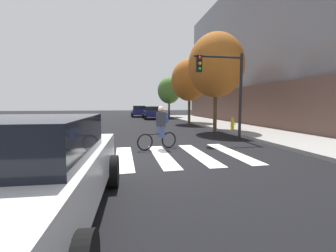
{
  "coord_description": "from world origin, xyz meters",
  "views": [
    {
      "loc": [
        -0.71,
        -7.47,
        1.76
      ],
      "look_at": [
        1.05,
        1.22,
        0.91
      ],
      "focal_mm": 24.17,
      "sensor_mm": 36.0,
      "label": 1
    }
  ],
  "objects_px": {
    "street_tree_far": "(169,91)",
    "sedan_mid": "(151,112)",
    "sedan_far": "(139,111)",
    "cyclist": "(160,128)",
    "traffic_light_near": "(225,81)",
    "fire_hydrant": "(232,123)",
    "street_tree_near": "(216,65)",
    "street_tree_mid": "(189,80)",
    "sedan_near": "(31,172)"
  },
  "relations": [
    {
      "from": "sedan_near",
      "to": "sedan_mid",
      "type": "relative_size",
      "value": 1.07
    },
    {
      "from": "street_tree_near",
      "to": "traffic_light_near",
      "type": "bearing_deg",
      "value": -105.91
    },
    {
      "from": "sedan_near",
      "to": "street_tree_far",
      "type": "xyz_separation_m",
      "value": [
        7.23,
        25.39,
        2.7
      ]
    },
    {
      "from": "sedan_near",
      "to": "cyclist",
      "type": "bearing_deg",
      "value": 62.97
    },
    {
      "from": "fire_hydrant",
      "to": "street_tree_near",
      "type": "bearing_deg",
      "value": 166.77
    },
    {
      "from": "fire_hydrant",
      "to": "sedan_mid",
      "type": "bearing_deg",
      "value": 104.28
    },
    {
      "from": "sedan_mid",
      "to": "fire_hydrant",
      "type": "relative_size",
      "value": 5.61
    },
    {
      "from": "sedan_near",
      "to": "street_tree_mid",
      "type": "xyz_separation_m",
      "value": [
        7.27,
        16.52,
        3.12
      ]
    },
    {
      "from": "traffic_light_near",
      "to": "street_tree_far",
      "type": "relative_size",
      "value": 0.8
    },
    {
      "from": "sedan_far",
      "to": "traffic_light_near",
      "type": "xyz_separation_m",
      "value": [
        2.59,
        -21.99,
        2.05
      ]
    },
    {
      "from": "sedan_mid",
      "to": "traffic_light_near",
      "type": "relative_size",
      "value": 1.04
    },
    {
      "from": "fire_hydrant",
      "to": "street_tree_mid",
      "type": "relative_size",
      "value": 0.13
    },
    {
      "from": "sedan_near",
      "to": "sedan_far",
      "type": "bearing_deg",
      "value": 82.96
    },
    {
      "from": "sedan_near",
      "to": "street_tree_far",
      "type": "relative_size",
      "value": 0.9
    },
    {
      "from": "street_tree_far",
      "to": "sedan_near",
      "type": "bearing_deg",
      "value": -105.89
    },
    {
      "from": "sedan_mid",
      "to": "street_tree_mid",
      "type": "xyz_separation_m",
      "value": [
        2.55,
        -7.24,
        3.16
      ]
    },
    {
      "from": "cyclist",
      "to": "street_tree_far",
      "type": "height_order",
      "value": "street_tree_far"
    },
    {
      "from": "traffic_light_near",
      "to": "cyclist",
      "type": "bearing_deg",
      "value": -155.83
    },
    {
      "from": "fire_hydrant",
      "to": "street_tree_far",
      "type": "bearing_deg",
      "value": 93.7
    },
    {
      "from": "traffic_light_near",
      "to": "street_tree_far",
      "type": "xyz_separation_m",
      "value": [
        1.08,
        18.54,
        0.66
      ]
    },
    {
      "from": "street_tree_near",
      "to": "street_tree_mid",
      "type": "xyz_separation_m",
      "value": [
        0.15,
        6.25,
        -0.27
      ]
    },
    {
      "from": "traffic_light_near",
      "to": "fire_hydrant",
      "type": "distance_m",
      "value": 4.43
    },
    {
      "from": "street_tree_near",
      "to": "street_tree_mid",
      "type": "distance_m",
      "value": 6.26
    },
    {
      "from": "sedan_far",
      "to": "street_tree_near",
      "type": "relative_size",
      "value": 0.73
    },
    {
      "from": "street_tree_far",
      "to": "sedan_far",
      "type": "bearing_deg",
      "value": 136.7
    },
    {
      "from": "street_tree_mid",
      "to": "sedan_mid",
      "type": "bearing_deg",
      "value": 109.41
    },
    {
      "from": "sedan_near",
      "to": "sedan_mid",
      "type": "height_order",
      "value": "sedan_near"
    },
    {
      "from": "street_tree_near",
      "to": "sedan_near",
      "type": "bearing_deg",
      "value": -124.75
    },
    {
      "from": "fire_hydrant",
      "to": "street_tree_far",
      "type": "relative_size",
      "value": 0.15
    },
    {
      "from": "sedan_near",
      "to": "street_tree_near",
      "type": "bearing_deg",
      "value": 55.25
    },
    {
      "from": "traffic_light_near",
      "to": "fire_hydrant",
      "type": "bearing_deg",
      "value": 56.69
    },
    {
      "from": "sedan_far",
      "to": "cyclist",
      "type": "height_order",
      "value": "cyclist"
    },
    {
      "from": "cyclist",
      "to": "street_tree_mid",
      "type": "height_order",
      "value": "street_tree_mid"
    },
    {
      "from": "traffic_light_near",
      "to": "street_tree_near",
      "type": "relative_size",
      "value": 0.67
    },
    {
      "from": "fire_hydrant",
      "to": "street_tree_mid",
      "type": "bearing_deg",
      "value": 98.3
    },
    {
      "from": "sedan_far",
      "to": "street_tree_mid",
      "type": "distance_m",
      "value": 13.25
    },
    {
      "from": "fire_hydrant",
      "to": "street_tree_far",
      "type": "height_order",
      "value": "street_tree_far"
    },
    {
      "from": "cyclist",
      "to": "street_tree_far",
      "type": "bearing_deg",
      "value": 77.32
    },
    {
      "from": "sedan_far",
      "to": "street_tree_mid",
      "type": "height_order",
      "value": "street_tree_mid"
    },
    {
      "from": "street_tree_mid",
      "to": "street_tree_near",
      "type": "bearing_deg",
      "value": -91.37
    },
    {
      "from": "sedan_mid",
      "to": "street_tree_mid",
      "type": "height_order",
      "value": "street_tree_mid"
    },
    {
      "from": "street_tree_mid",
      "to": "cyclist",
      "type": "bearing_deg",
      "value": -112.15
    },
    {
      "from": "fire_hydrant",
      "to": "street_tree_mid",
      "type": "distance_m",
      "value": 7.41
    },
    {
      "from": "sedan_mid",
      "to": "street_tree_far",
      "type": "height_order",
      "value": "street_tree_far"
    },
    {
      "from": "cyclist",
      "to": "traffic_light_near",
      "type": "xyz_separation_m",
      "value": [
        3.44,
        1.54,
        2.02
      ]
    },
    {
      "from": "street_tree_near",
      "to": "sedan_mid",
      "type": "bearing_deg",
      "value": 100.09
    },
    {
      "from": "street_tree_far",
      "to": "sedan_mid",
      "type": "bearing_deg",
      "value": -146.93
    },
    {
      "from": "fire_hydrant",
      "to": "street_tree_near",
      "type": "relative_size",
      "value": 0.13
    },
    {
      "from": "sedan_far",
      "to": "cyclist",
      "type": "xyz_separation_m",
      "value": [
        -0.85,
        -23.54,
        0.04
      ]
    },
    {
      "from": "fire_hydrant",
      "to": "street_tree_far",
      "type": "xyz_separation_m",
      "value": [
        -1.0,
        15.39,
        2.99
      ]
    }
  ]
}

